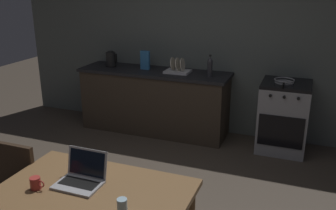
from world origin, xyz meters
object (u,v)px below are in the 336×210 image
laptop (81,178)px  cereal_box (145,60)px  bottle (210,66)px  coffee_mug (36,183)px  chair (9,192)px  electric_kettle (111,59)px  dining_table (90,202)px  drinking_glass (122,208)px  stove_oven (283,117)px  frying_pan (284,81)px  dish_rack (178,69)px

laptop → cereal_box: bearing=101.8°
bottle → coffee_mug: bearing=-99.3°
bottle → coffee_mug: size_ratio=2.58×
chair → electric_kettle: (-0.57, 2.73, 0.52)m
dining_table → drinking_glass: bearing=-24.7°
stove_oven → cereal_box: 2.04m
bottle → frying_pan: bearing=1.3°
stove_oven → dining_table: (-1.07, -2.84, 0.22)m
electric_kettle → laptop: bearing=-64.9°
chair → dish_rack: dish_rack is taller
frying_pan → bottle: bearing=-178.7°
frying_pan → dish_rack: dish_rack is taller
dish_rack → bottle: bearing=-6.1°
cereal_box → dining_table: bearing=-73.0°
dining_table → dish_rack: (-0.38, 2.84, 0.28)m
laptop → electric_kettle: bearing=111.8°
laptop → chair: bearing=175.3°
electric_kettle → dish_rack: bearing=-0.0°
chair → electric_kettle: size_ratio=3.81×
dining_table → cereal_box: size_ratio=5.02×
dining_table → laptop: (-0.13, 0.09, 0.11)m
chair → dish_rack: bearing=77.3°
laptop → cereal_box: 2.88m
laptop → bottle: bottle is taller
coffee_mug → chair: bearing=157.6°
electric_kettle → dish_rack: electric_kettle is taller
electric_kettle → cereal_box: cereal_box is taller
bottle → drinking_glass: 2.96m
stove_oven → dish_rack: dish_rack is taller
frying_pan → cereal_box: (-1.92, 0.05, 0.11)m
chair → cereal_box: 2.80m
chair → coffee_mug: 0.58m
chair → electric_kettle: bearing=98.9°
bottle → chair: bearing=-109.4°
coffee_mug → cereal_box: bearing=99.6°
stove_oven → dish_rack: bearing=179.9°
chair → laptop: bearing=-4.2°
dining_table → frying_pan: (1.04, 2.81, 0.26)m
stove_oven → dining_table: 3.04m
chair → frying_pan: (1.89, 2.70, 0.43)m
laptop → frying_pan: (1.17, 2.72, 0.14)m
frying_pan → coffee_mug: bearing=-116.1°
chair → cereal_box: cereal_box is taller
coffee_mug → cereal_box: size_ratio=0.42×
chair → electric_kettle: 2.83m
bottle → frying_pan: size_ratio=0.68×
bottle → drinking_glass: size_ratio=2.31×
frying_pan → coffee_mug: frying_pan is taller
dining_table → drinking_glass: size_ratio=10.66×
chair → frying_pan: size_ratio=2.08×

